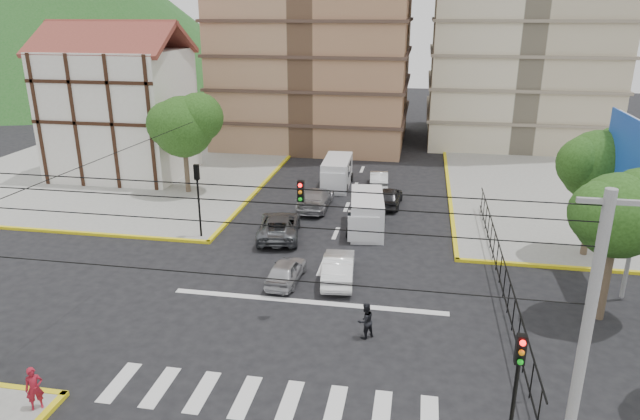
% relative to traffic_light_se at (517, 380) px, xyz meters
% --- Properties ---
extents(ground, '(160.00, 160.00, 0.00)m').
position_rel_traffic_light_se_xyz_m(ground, '(-7.80, 7.80, -3.11)').
color(ground, black).
rests_on(ground, ground).
extents(sidewalk_nw, '(26.00, 26.00, 0.15)m').
position_rel_traffic_light_se_xyz_m(sidewalk_nw, '(-27.80, 27.80, -3.04)').
color(sidewalk_nw, gray).
rests_on(sidewalk_nw, ground).
extents(sidewalk_ne, '(26.00, 26.00, 0.15)m').
position_rel_traffic_light_se_xyz_m(sidewalk_ne, '(12.20, 27.80, -3.04)').
color(sidewalk_ne, gray).
rests_on(sidewalk_ne, ground).
extents(crosswalk_stripes, '(12.00, 2.40, 0.01)m').
position_rel_traffic_light_se_xyz_m(crosswalk_stripes, '(-7.80, 1.80, -3.11)').
color(crosswalk_stripes, silver).
rests_on(crosswalk_stripes, ground).
extents(stop_line, '(13.00, 0.40, 0.01)m').
position_rel_traffic_light_se_xyz_m(stop_line, '(-7.80, 9.00, -3.11)').
color(stop_line, silver).
rests_on(stop_line, ground).
extents(tudor_building, '(10.80, 8.05, 12.23)m').
position_rel_traffic_light_se_xyz_m(tudor_building, '(-26.80, 27.80, 2.14)').
color(tudor_building, silver).
rests_on(tudor_building, ground).
extents(distant_hill, '(70.00, 70.00, 28.00)m').
position_rel_traffic_light_se_xyz_m(distant_hill, '(-62.80, 77.80, 10.89)').
color(distant_hill, '#1C531B').
rests_on(distant_hill, ground).
extents(park_fence, '(0.10, 22.50, 1.66)m').
position_rel_traffic_light_se_xyz_m(park_fence, '(1.20, 12.30, -3.11)').
color(park_fence, black).
rests_on(park_fence, ground).
extents(billboard, '(0.36, 6.20, 8.10)m').
position_rel_traffic_light_se_xyz_m(billboard, '(6.65, 13.80, 2.89)').
color(billboard, slate).
rests_on(billboard, ground).
extents(tree_park_a, '(4.41, 3.60, 6.83)m').
position_rel_traffic_light_se_xyz_m(tree_park_a, '(5.28, 9.81, 1.90)').
color(tree_park_a, '#473828').
rests_on(tree_park_a, ground).
extents(tree_park_c, '(4.65, 3.80, 7.25)m').
position_rel_traffic_light_se_xyz_m(tree_park_c, '(6.29, 16.81, 2.22)').
color(tree_park_c, '#473828').
rests_on(tree_park_c, ground).
extents(tree_tudor, '(5.39, 4.40, 7.43)m').
position_rel_traffic_light_se_xyz_m(tree_tudor, '(-19.70, 23.81, 2.11)').
color(tree_tudor, '#473828').
rests_on(tree_tudor, ground).
extents(traffic_light_se, '(0.28, 0.22, 4.40)m').
position_rel_traffic_light_se_xyz_m(traffic_light_se, '(0.00, 0.00, 0.00)').
color(traffic_light_se, black).
rests_on(traffic_light_se, ground).
extents(traffic_light_nw, '(0.28, 0.22, 4.40)m').
position_rel_traffic_light_se_xyz_m(traffic_light_nw, '(-15.60, 15.60, 0.00)').
color(traffic_light_nw, black).
rests_on(traffic_light_nw, ground).
extents(traffic_light_hanging, '(18.00, 9.12, 0.92)m').
position_rel_traffic_light_se_xyz_m(traffic_light_hanging, '(-7.80, 5.76, 2.79)').
color(traffic_light_hanging, black).
rests_on(traffic_light_hanging, ground).
extents(utility_pole_se, '(1.40, 0.28, 9.00)m').
position_rel_traffic_light_se_xyz_m(utility_pole_se, '(1.20, -1.20, 1.65)').
color(utility_pole_se, slate).
rests_on(utility_pole_se, ground).
extents(van_right_lane, '(2.48, 5.13, 2.22)m').
position_rel_traffic_light_se_xyz_m(van_right_lane, '(-6.02, 18.44, -2.03)').
color(van_right_lane, silver).
rests_on(van_right_lane, ground).
extents(van_left_lane, '(2.07, 4.95, 2.21)m').
position_rel_traffic_light_se_xyz_m(van_left_lane, '(-9.20, 27.28, -2.04)').
color(van_left_lane, silver).
rests_on(van_left_lane, ground).
extents(car_silver_front_left, '(1.63, 3.66, 1.22)m').
position_rel_traffic_light_se_xyz_m(car_silver_front_left, '(-9.28, 10.87, -2.50)').
color(car_silver_front_left, '#B0B1B5').
rests_on(car_silver_front_left, ground).
extents(car_white_front_right, '(1.91, 4.44, 1.42)m').
position_rel_traffic_light_se_xyz_m(car_white_front_right, '(-6.71, 11.52, -2.40)').
color(car_white_front_right, white).
rests_on(car_white_front_right, ground).
extents(car_grey_mid_left, '(3.16, 5.42, 1.42)m').
position_rel_traffic_light_se_xyz_m(car_grey_mid_left, '(-11.07, 16.67, -2.40)').
color(car_grey_mid_left, '#53565A').
rests_on(car_grey_mid_left, ground).
extents(car_silver_rear_left, '(2.04, 4.94, 1.43)m').
position_rel_traffic_light_se_xyz_m(car_silver_rear_left, '(-9.91, 22.19, -2.40)').
color(car_silver_rear_left, '#A3A3A7').
rests_on(car_silver_rear_left, ground).
extents(car_darkgrey_mid_right, '(1.81, 4.00, 1.33)m').
position_rel_traffic_light_se_xyz_m(car_darkgrey_mid_right, '(-4.92, 23.58, -2.45)').
color(car_darkgrey_mid_right, black).
rests_on(car_darkgrey_mid_right, ground).
extents(car_white_rear_right, '(1.66, 3.96, 1.27)m').
position_rel_traffic_light_se_xyz_m(car_white_rear_right, '(-6.01, 27.97, -2.48)').
color(car_white_rear_right, silver).
rests_on(car_white_rear_right, ground).
extents(pedestrian_sw_corner, '(0.68, 0.65, 1.56)m').
position_rel_traffic_light_se_xyz_m(pedestrian_sw_corner, '(-15.30, -0.16, -2.18)').
color(pedestrian_sw_corner, maroon).
rests_on(pedestrian_sw_corner, sidewalk_sw).
extents(pedestrian_crosswalk, '(0.95, 0.94, 1.55)m').
position_rel_traffic_light_se_xyz_m(pedestrian_crosswalk, '(-4.85, 6.44, -2.34)').
color(pedestrian_crosswalk, black).
rests_on(pedestrian_crosswalk, ground).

